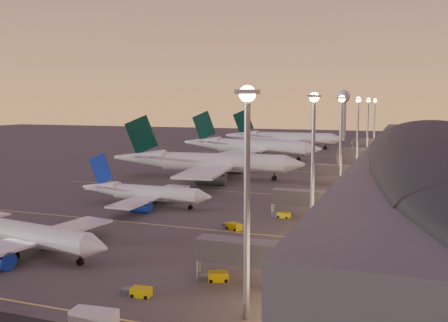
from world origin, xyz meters
TOP-DOWN VIEW (x-y plane):
  - ground at (0.00, 0.00)m, footprint 700.00×700.00m
  - airliner_narrow_south at (-4.82, -29.18)m, footprint 34.95×31.49m
  - airliner_narrow_north at (-4.87, 10.07)m, footprint 33.54×29.82m
  - airliner_wide_near at (-7.41, 54.24)m, footprint 62.71×57.55m
  - airliner_wide_mid at (-11.29, 112.27)m, footprint 63.70×58.42m
  - airliner_wide_far at (-9.34, 166.06)m, footprint 63.69×57.74m
  - terminal_building at (61.84, 72.47)m, footprint 56.35×255.00m
  - light_masts at (36.00, 65.00)m, footprint 2.20×217.20m
  - radar_tower at (10.00, 260.00)m, footprint 9.00×9.00m
  - lane_markings at (0.00, 40.00)m, footprint 90.00×180.36m
  - baggage_tug_a at (21.21, -38.34)m, footprint 3.88×1.90m
  - baggage_tug_b at (28.29, -30.09)m, footprint 4.45×3.19m
  - baggage_tug_c at (27.93, 9.83)m, footprint 4.01×2.18m
  - baggage_tug_d at (21.43, -3.02)m, footprint 4.51×3.43m

SIDE VIEW (x-z plane):
  - ground at x=0.00m, z-range 0.00..0.00m
  - lane_markings at x=0.00m, z-range 0.01..0.01m
  - baggage_tug_a at x=21.21m, z-range -0.05..1.07m
  - baggage_tug_c at x=27.93m, z-range -0.05..1.09m
  - baggage_tug_b at x=28.29m, z-range -0.05..1.19m
  - baggage_tug_d at x=21.43m, z-range -0.05..1.21m
  - airliner_narrow_north at x=-4.87m, z-range -2.91..9.13m
  - airliner_narrow_south at x=-4.82m, z-range -3.02..9.47m
  - airliner_wide_near at x=-7.41m, z-range -4.87..15.20m
  - airliner_wide_mid at x=-11.29m, z-range -4.94..15.43m
  - airliner_wide_far at x=-9.34m, z-range -4.96..15.49m
  - terminal_building at x=61.84m, z-range 0.05..17.51m
  - light_masts at x=36.00m, z-range 4.60..30.50m
  - radar_tower at x=10.00m, z-range 5.62..38.12m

